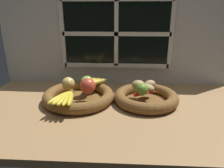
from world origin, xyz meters
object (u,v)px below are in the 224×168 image
object	(u,v)px
fruit_bowl_left	(79,96)
potato_back	(150,85)
lime_near	(142,89)
apple_red_right	(88,86)
potato_large	(147,88)
banana_bunch_back	(93,82)
chili_pepper	(148,93)
apple_golden_left	(68,84)
fruit_bowl_right	(146,98)
apple_green_back	(87,82)
potato_oblong	(138,85)
banana_bunch_front	(65,98)

from	to	relation	value
fruit_bowl_left	potato_back	bearing A→B (deg)	7.44
lime_near	apple_red_right	bearing A→B (deg)	177.20
fruit_bowl_left	potato_large	bearing A→B (deg)	0.00
banana_bunch_back	chili_pepper	xyz separation A→B (cm)	(28.28, -13.72, -0.28)
apple_golden_left	fruit_bowl_right	bearing A→B (deg)	-1.95
fruit_bowl_left	fruit_bowl_right	world-z (taller)	same
apple_green_back	potato_back	size ratio (longest dim) A/B	0.99
apple_red_right	banana_bunch_back	size ratio (longest dim) A/B	0.46
fruit_bowl_left	fruit_bowl_right	size ratio (longest dim) A/B	1.12
fruit_bowl_left	apple_red_right	distance (cm)	9.21
fruit_bowl_right	potato_oblong	size ratio (longest dim) A/B	4.72
fruit_bowl_right	banana_bunch_back	size ratio (longest dim) A/B	1.95
potato_back	potato_large	distance (cm)	5.21
fruit_bowl_right	banana_bunch_back	world-z (taller)	banana_bunch_back
apple_red_right	banana_bunch_back	world-z (taller)	apple_red_right
potato_oblong	apple_green_back	bearing A→B (deg)	176.94
fruit_bowl_left	apple_green_back	size ratio (longest dim) A/B	5.54
fruit_bowl_left	potato_oblong	size ratio (longest dim) A/B	5.31
lime_near	chili_pepper	bearing A→B (deg)	15.13
apple_red_right	lime_near	xyz separation A→B (cm)	(25.93, -1.27, -0.76)
apple_red_right	chili_pepper	world-z (taller)	apple_red_right
fruit_bowl_left	chili_pepper	xyz separation A→B (cm)	(34.39, -3.37, 4.06)
potato_back	potato_large	xyz separation A→B (cm)	(-2.16, -4.74, -0.19)
potato_oblong	fruit_bowl_left	bearing A→B (deg)	-174.31
apple_green_back	banana_bunch_back	world-z (taller)	apple_green_back
fruit_bowl_right	apple_green_back	size ratio (longest dim) A/B	4.93
fruit_bowl_left	apple_green_back	bearing A→B (deg)	49.59
fruit_bowl_left	potato_oblong	bearing A→B (deg)	5.69
fruit_bowl_right	banana_bunch_back	bearing A→B (deg)	159.76
apple_green_back	potato_back	xyz separation A→B (cm)	(32.56, 0.31, -0.91)
apple_green_back	lime_near	size ratio (longest dim) A/B	1.07
potato_large	fruit_bowl_right	bearing A→B (deg)	-90.00
fruit_bowl_right	banana_bunch_front	xyz separation A→B (cm)	(-37.54, -11.94, 4.34)
apple_red_right	lime_near	size ratio (longest dim) A/B	1.25
apple_golden_left	chili_pepper	size ratio (longest dim) A/B	0.46
apple_red_right	banana_bunch_front	bearing A→B (deg)	-134.33
apple_golden_left	lime_near	bearing A→B (deg)	-8.57
banana_bunch_front	potato_large	size ratio (longest dim) A/B	2.03
fruit_bowl_right	banana_bunch_front	world-z (taller)	banana_bunch_front
apple_green_back	potato_large	bearing A→B (deg)	-8.30
apple_red_right	banana_bunch_front	distance (cm)	12.86
banana_bunch_back	potato_oblong	xyz separation A→B (cm)	(24.19, -7.34, 1.22)
apple_green_back	banana_bunch_front	bearing A→B (deg)	-113.52
potato_oblong	chili_pepper	distance (cm)	7.73
apple_green_back	potato_oblong	world-z (taller)	apple_green_back
apple_golden_left	apple_green_back	bearing A→B (deg)	18.89
banana_bunch_front	potato_back	world-z (taller)	potato_back
fruit_bowl_right	potato_oblong	distance (cm)	7.42
apple_golden_left	banana_bunch_back	bearing A→B (deg)	38.39
fruit_bowl_right	chili_pepper	xyz separation A→B (cm)	(0.20, -3.37, 4.05)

